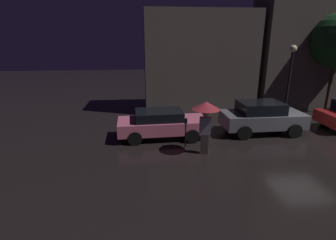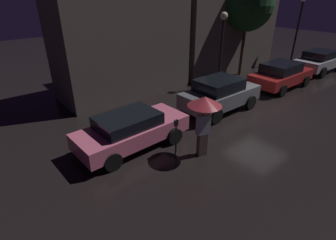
{
  "view_description": "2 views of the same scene",
  "coord_description": "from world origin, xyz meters",
  "px_view_note": "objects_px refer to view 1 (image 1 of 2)",
  "views": [
    {
      "loc": [
        -7.47,
        -10.51,
        4.57
      ],
      "look_at": [
        -6.35,
        0.56,
        1.08
      ],
      "focal_mm": 28.0,
      "sensor_mm": 36.0,
      "label": 1
    },
    {
      "loc": [
        -10.8,
        -6.07,
        5.25
      ],
      "look_at": [
        -5.68,
        0.25,
        1.2
      ],
      "focal_mm": 28.0,
      "sensor_mm": 36.0,
      "label": 2
    }
  ],
  "objects_px": {
    "parked_car_pink": "(162,123)",
    "street_lamp_near": "(290,69)",
    "pedestrian_with_umbrella": "(206,113)",
    "parking_meter": "(186,130)",
    "parked_car_grey": "(262,117)"
  },
  "relations": [
    {
      "from": "parked_car_pink",
      "to": "street_lamp_near",
      "type": "relative_size",
      "value": 1.01
    },
    {
      "from": "pedestrian_with_umbrella",
      "to": "parking_meter",
      "type": "height_order",
      "value": "pedestrian_with_umbrella"
    },
    {
      "from": "pedestrian_with_umbrella",
      "to": "parking_meter",
      "type": "distance_m",
      "value": 1.29
    },
    {
      "from": "pedestrian_with_umbrella",
      "to": "street_lamp_near",
      "type": "bearing_deg",
      "value": 52.27
    },
    {
      "from": "parked_car_grey",
      "to": "parking_meter",
      "type": "height_order",
      "value": "parked_car_grey"
    },
    {
      "from": "parking_meter",
      "to": "street_lamp_near",
      "type": "bearing_deg",
      "value": 30.09
    },
    {
      "from": "parked_car_grey",
      "to": "street_lamp_near",
      "type": "bearing_deg",
      "value": 41.29
    },
    {
      "from": "parked_car_pink",
      "to": "street_lamp_near",
      "type": "height_order",
      "value": "street_lamp_near"
    },
    {
      "from": "pedestrian_with_umbrella",
      "to": "street_lamp_near",
      "type": "distance_m",
      "value": 7.44
    },
    {
      "from": "parked_car_grey",
      "to": "parking_meter",
      "type": "xyz_separation_m",
      "value": [
        -4.11,
        -1.61,
        0.01
      ]
    },
    {
      "from": "parked_car_pink",
      "to": "parked_car_grey",
      "type": "xyz_separation_m",
      "value": [
        5.02,
        0.19,
        0.11
      ]
    },
    {
      "from": "parking_meter",
      "to": "street_lamp_near",
      "type": "relative_size",
      "value": 0.32
    },
    {
      "from": "parking_meter",
      "to": "street_lamp_near",
      "type": "height_order",
      "value": "street_lamp_near"
    },
    {
      "from": "parked_car_pink",
      "to": "parked_car_grey",
      "type": "relative_size",
      "value": 1.06
    },
    {
      "from": "parked_car_grey",
      "to": "parking_meter",
      "type": "relative_size",
      "value": 2.96
    }
  ]
}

